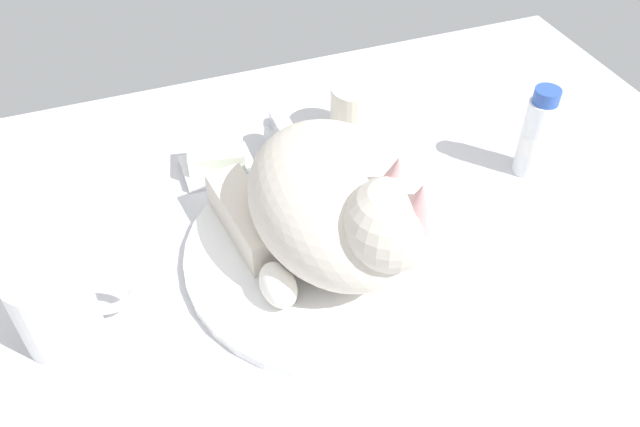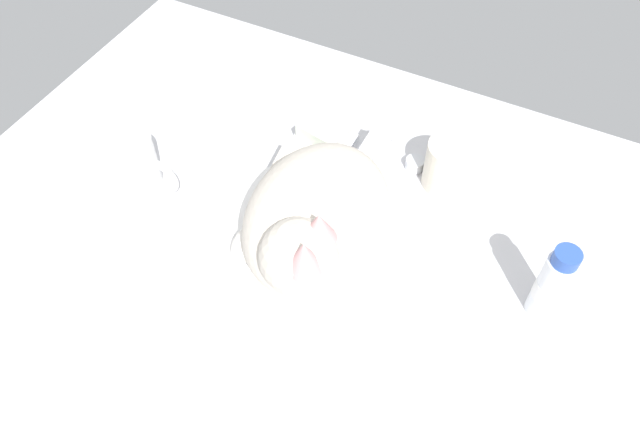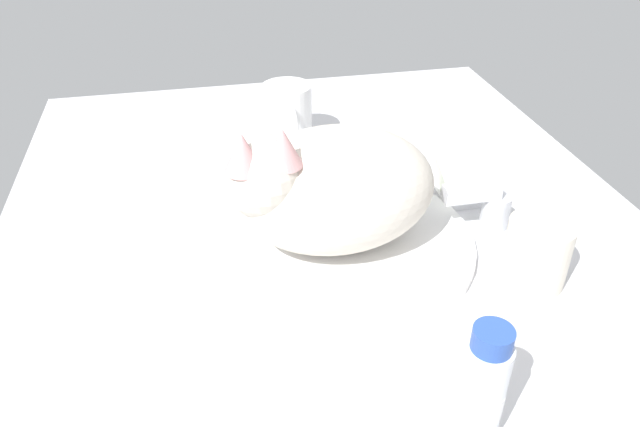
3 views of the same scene
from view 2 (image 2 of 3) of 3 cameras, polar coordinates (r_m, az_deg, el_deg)
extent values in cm
cube|color=silver|center=(85.25, -0.20, -4.36)|extent=(110.00, 82.50, 3.00)
cylinder|color=white|center=(83.53, -0.21, -3.55)|extent=(33.49, 33.49, 1.18)
cylinder|color=silver|center=(94.57, 5.47, 6.23)|extent=(3.60, 3.60, 4.42)
cube|color=silver|center=(89.90, 4.71, 6.23)|extent=(2.00, 7.20, 2.00)
cylinder|color=silver|center=(96.99, 2.23, 6.81)|extent=(2.80, 2.80, 1.80)
cylinder|color=silver|center=(94.34, 8.67, 4.50)|extent=(2.80, 2.80, 1.80)
ellipsoid|color=beige|center=(77.50, -0.22, -0.38)|extent=(19.32, 24.47, 13.81)
sphere|color=beige|center=(69.42, -1.96, -4.00)|extent=(9.78, 9.78, 9.10)
ellipsoid|color=white|center=(72.06, -1.34, -3.83)|extent=(5.45, 6.29, 5.01)
cone|color=#DB9E9E|center=(67.00, -0.10, -1.21)|extent=(4.40, 4.40, 4.10)
cone|color=#DB9E9E|center=(64.79, -1.48, -3.88)|extent=(4.40, 4.40, 4.10)
cube|color=beige|center=(86.95, -3.44, 2.32)|extent=(6.16, 14.14, 4.39)
ellipsoid|color=white|center=(81.65, -6.74, -2.84)|extent=(4.02, 5.86, 3.95)
cylinder|color=white|center=(92.13, -16.98, 4.35)|extent=(7.67, 7.67, 9.28)
torus|color=white|center=(89.45, -14.48, 3.34)|extent=(6.20, 1.00, 6.20)
cylinder|color=silver|center=(91.05, 11.76, 4.38)|extent=(7.09, 7.09, 7.65)
cube|color=white|center=(97.05, 0.33, 6.64)|extent=(9.00, 6.40, 1.20)
cube|color=silver|center=(95.75, 0.33, 7.43)|extent=(7.90, 6.18, 2.52)
cylinder|color=white|center=(80.09, 20.39, -6.30)|extent=(3.72, 3.72, 10.39)
cylinder|color=white|center=(80.50, 20.29, -6.50)|extent=(3.79, 3.79, 2.60)
cylinder|color=#2D51AD|center=(75.32, 21.66, -3.81)|extent=(3.16, 3.16, 1.80)
camera|label=1|loc=(0.44, -61.32, 2.88)|focal=36.66mm
camera|label=3|loc=(0.53, 60.65, -9.25)|focal=34.20mm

